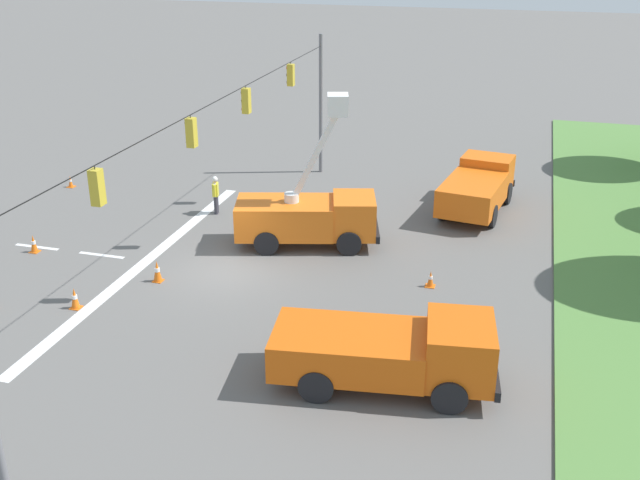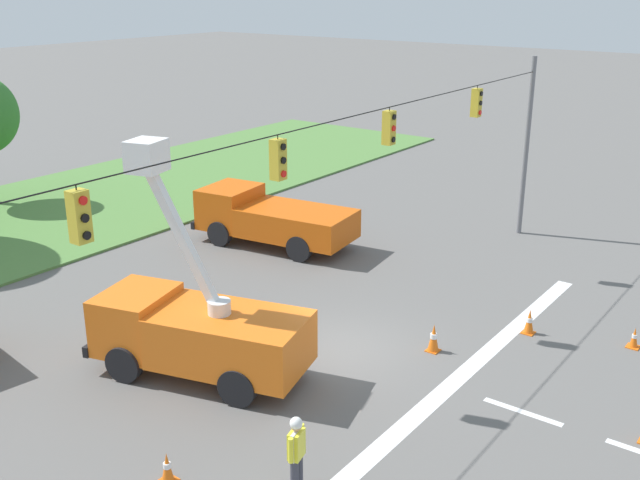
{
  "view_description": "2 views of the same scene",
  "coord_description": "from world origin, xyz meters",
  "px_view_note": "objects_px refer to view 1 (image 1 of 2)",
  "views": [
    {
      "loc": [
        23.92,
        10.5,
        12.25
      ],
      "look_at": [
        -0.91,
        3.41,
        1.32
      ],
      "focal_mm": 42.0,
      "sensor_mm": 36.0,
      "label": 1
    },
    {
      "loc": [
        -15.68,
        -10.87,
        9.95
      ],
      "look_at": [
        2.46,
        2.52,
        2.11
      ],
      "focal_mm": 42.0,
      "sensor_mm": 36.0,
      "label": 2
    }
  ],
  "objects_px": {
    "traffic_cone_foreground_left": "(75,298)",
    "traffic_cone_far_left": "(431,279)",
    "traffic_cone_foreground_right": "(34,244)",
    "road_worker": "(216,193)",
    "utility_truck_bucket_lift": "(309,214)",
    "utility_truck_support_far": "(478,187)",
    "traffic_cone_lane_edge_b": "(157,271)",
    "traffic_cone_far_right": "(275,202)",
    "traffic_cone_near_bucket": "(71,182)",
    "utility_truck_support_near": "(391,350)"
  },
  "relations": [
    {
      "from": "utility_truck_support_near",
      "to": "traffic_cone_foreground_left",
      "type": "height_order",
      "value": "utility_truck_support_near"
    },
    {
      "from": "traffic_cone_far_right",
      "to": "traffic_cone_near_bucket",
      "type": "bearing_deg",
      "value": -90.46
    },
    {
      "from": "traffic_cone_far_left",
      "to": "traffic_cone_lane_edge_b",
      "type": "bearing_deg",
      "value": -76.56
    },
    {
      "from": "traffic_cone_near_bucket",
      "to": "traffic_cone_lane_edge_b",
      "type": "distance_m",
      "value": 12.64
    },
    {
      "from": "utility_truck_bucket_lift",
      "to": "traffic_cone_far_right",
      "type": "height_order",
      "value": "utility_truck_bucket_lift"
    },
    {
      "from": "utility_truck_bucket_lift",
      "to": "traffic_cone_foreground_right",
      "type": "distance_m",
      "value": 11.17
    },
    {
      "from": "utility_truck_support_far",
      "to": "traffic_cone_near_bucket",
      "type": "xyz_separation_m",
      "value": [
        2.22,
        -19.97,
        -0.87
      ]
    },
    {
      "from": "traffic_cone_foreground_left",
      "to": "traffic_cone_far_right",
      "type": "xyz_separation_m",
      "value": [
        -11.2,
        3.42,
        -0.04
      ]
    },
    {
      "from": "utility_truck_support_near",
      "to": "traffic_cone_far_left",
      "type": "relative_size",
      "value": 10.58
    },
    {
      "from": "traffic_cone_near_bucket",
      "to": "traffic_cone_foreground_left",
      "type": "bearing_deg",
      "value": 33.68
    },
    {
      "from": "traffic_cone_foreground_left",
      "to": "traffic_cone_lane_edge_b",
      "type": "relative_size",
      "value": 0.92
    },
    {
      "from": "traffic_cone_foreground_left",
      "to": "utility_truck_support_near",
      "type": "bearing_deg",
      "value": 82.08
    },
    {
      "from": "traffic_cone_foreground_left",
      "to": "traffic_cone_far_right",
      "type": "distance_m",
      "value": 11.71
    },
    {
      "from": "road_worker",
      "to": "traffic_cone_foreground_right",
      "type": "distance_m",
      "value": 8.14
    },
    {
      "from": "traffic_cone_foreground_left",
      "to": "traffic_cone_near_bucket",
      "type": "distance_m",
      "value": 13.56
    },
    {
      "from": "utility_truck_support_near",
      "to": "traffic_cone_far_right",
      "type": "bearing_deg",
      "value": -148.28
    },
    {
      "from": "utility_truck_support_far",
      "to": "traffic_cone_near_bucket",
      "type": "height_order",
      "value": "utility_truck_support_far"
    },
    {
      "from": "traffic_cone_foreground_left",
      "to": "traffic_cone_foreground_right",
      "type": "distance_m",
      "value": 5.72
    },
    {
      "from": "traffic_cone_foreground_right",
      "to": "traffic_cone_far_right",
      "type": "bearing_deg",
      "value": 133.9
    },
    {
      "from": "traffic_cone_foreground_right",
      "to": "traffic_cone_near_bucket",
      "type": "bearing_deg",
      "value": -156.9
    },
    {
      "from": "utility_truck_bucket_lift",
      "to": "utility_truck_support_near",
      "type": "height_order",
      "value": "utility_truck_bucket_lift"
    },
    {
      "from": "utility_truck_bucket_lift",
      "to": "utility_truck_support_far",
      "type": "xyz_separation_m",
      "value": [
        -5.95,
        6.3,
        -0.2
      ]
    },
    {
      "from": "road_worker",
      "to": "traffic_cone_lane_edge_b",
      "type": "height_order",
      "value": "road_worker"
    },
    {
      "from": "traffic_cone_foreground_left",
      "to": "traffic_cone_far_left",
      "type": "bearing_deg",
      "value": 113.58
    },
    {
      "from": "utility_truck_support_far",
      "to": "traffic_cone_foreground_right",
      "type": "bearing_deg",
      "value": -59.8
    },
    {
      "from": "utility_truck_support_near",
      "to": "road_worker",
      "type": "relative_size",
      "value": 3.76
    },
    {
      "from": "utility_truck_bucket_lift",
      "to": "utility_truck_support_far",
      "type": "distance_m",
      "value": 8.66
    },
    {
      "from": "road_worker",
      "to": "traffic_cone_foreground_right",
      "type": "xyz_separation_m",
      "value": [
        6.11,
        -5.34,
        -0.63
      ]
    },
    {
      "from": "traffic_cone_foreground_right",
      "to": "traffic_cone_near_bucket",
      "type": "height_order",
      "value": "traffic_cone_foreground_right"
    },
    {
      "from": "utility_truck_support_far",
      "to": "traffic_cone_foreground_right",
      "type": "xyz_separation_m",
      "value": [
        9.75,
        -16.75,
        -0.78
      ]
    },
    {
      "from": "utility_truck_bucket_lift",
      "to": "traffic_cone_far_right",
      "type": "xyz_separation_m",
      "value": [
        -3.64,
        -2.72,
        -1.01
      ]
    },
    {
      "from": "traffic_cone_near_bucket",
      "to": "traffic_cone_far_left",
      "type": "xyz_separation_m",
      "value": [
        6.25,
        19.07,
        0.03
      ]
    },
    {
      "from": "traffic_cone_foreground_left",
      "to": "road_worker",
      "type": "bearing_deg",
      "value": 174.05
    },
    {
      "from": "utility_truck_support_far",
      "to": "traffic_cone_lane_edge_b",
      "type": "bearing_deg",
      "value": -44.69
    },
    {
      "from": "utility_truck_bucket_lift",
      "to": "traffic_cone_lane_edge_b",
      "type": "height_order",
      "value": "utility_truck_bucket_lift"
    },
    {
      "from": "traffic_cone_lane_edge_b",
      "to": "traffic_cone_far_left",
      "type": "bearing_deg",
      "value": 103.44
    },
    {
      "from": "road_worker",
      "to": "traffic_cone_far_left",
      "type": "xyz_separation_m",
      "value": [
        4.83,
        10.52,
        -0.7
      ]
    },
    {
      "from": "utility_truck_support_near",
      "to": "traffic_cone_far_right",
      "type": "distance_m",
      "value": 15.04
    },
    {
      "from": "traffic_cone_foreground_right",
      "to": "traffic_cone_far_left",
      "type": "xyz_separation_m",
      "value": [
        -1.28,
        15.85,
        -0.06
      ]
    },
    {
      "from": "traffic_cone_far_right",
      "to": "traffic_cone_foreground_left",
      "type": "bearing_deg",
      "value": -17.0
    },
    {
      "from": "traffic_cone_lane_edge_b",
      "to": "traffic_cone_far_right",
      "type": "relative_size",
      "value": 1.2
    },
    {
      "from": "road_worker",
      "to": "utility_truck_support_far",
      "type": "bearing_deg",
      "value": 107.67
    },
    {
      "from": "traffic_cone_foreground_left",
      "to": "traffic_cone_foreground_right",
      "type": "relative_size",
      "value": 1.03
    },
    {
      "from": "traffic_cone_near_bucket",
      "to": "traffic_cone_lane_edge_b",
      "type": "relative_size",
      "value": 0.71
    },
    {
      "from": "traffic_cone_foreground_left",
      "to": "traffic_cone_near_bucket",
      "type": "height_order",
      "value": "traffic_cone_foreground_left"
    },
    {
      "from": "utility_truck_bucket_lift",
      "to": "traffic_cone_foreground_right",
      "type": "height_order",
      "value": "utility_truck_bucket_lift"
    },
    {
      "from": "utility_truck_support_near",
      "to": "traffic_cone_near_bucket",
      "type": "relative_size",
      "value": 11.38
    },
    {
      "from": "utility_truck_bucket_lift",
      "to": "traffic_cone_foreground_left",
      "type": "relative_size",
      "value": 8.19
    },
    {
      "from": "traffic_cone_near_bucket",
      "to": "traffic_cone_foreground_right",
      "type": "bearing_deg",
      "value": 23.1
    },
    {
      "from": "utility_truck_bucket_lift",
      "to": "traffic_cone_foreground_right",
      "type": "relative_size",
      "value": 8.46
    }
  ]
}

